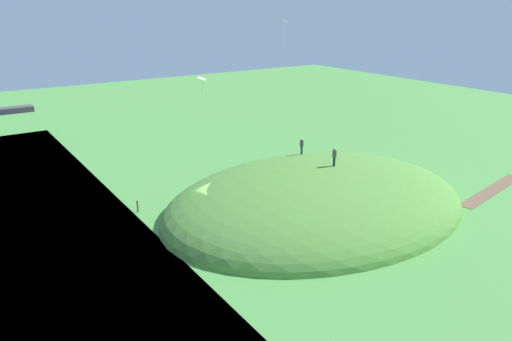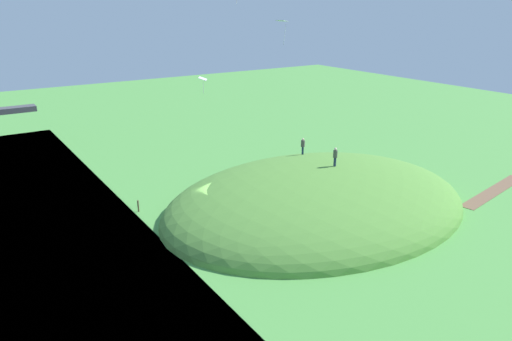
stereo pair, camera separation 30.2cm
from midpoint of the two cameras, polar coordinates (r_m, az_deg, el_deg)
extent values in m
plane|color=#509643|center=(42.68, -4.77, -5.17)|extent=(160.00, 160.00, 0.00)
ellipsoid|color=#548D38|center=(44.47, 7.46, -4.24)|extent=(29.61, 22.49, 7.11)
cube|color=brown|center=(53.16, 26.60, -2.20)|extent=(12.40, 3.44, 0.04)
cube|color=#202E46|center=(44.30, 9.56, 1.02)|extent=(0.20, 0.24, 0.84)
cylinder|color=#454940|center=(44.07, 9.61, 1.96)|extent=(0.52, 0.52, 0.67)
sphere|color=beige|center=(43.94, 9.64, 2.53)|extent=(0.25, 0.25, 0.25)
cube|color=#192A46|center=(49.52, 5.75, 2.38)|extent=(0.16, 0.24, 0.83)
cylinder|color=#464140|center=(49.31, 5.77, 3.21)|extent=(0.47, 0.47, 0.66)
sphere|color=beige|center=(49.19, 5.79, 3.72)|extent=(0.25, 0.25, 0.25)
cube|color=white|center=(45.35, 3.27, 17.37)|extent=(0.93, 1.16, 0.13)
cylinder|color=white|center=(45.41, 3.64, 15.87)|extent=(0.29, 0.07, 1.83)
cube|color=silver|center=(46.69, -6.17, 10.82)|extent=(1.24, 1.34, 0.29)
cylinder|color=silver|center=(46.95, -6.10, 9.80)|extent=(0.06, 0.11, 1.17)
cylinder|color=brown|center=(44.02, -13.65, -4.13)|extent=(0.14, 0.14, 1.08)
camera|label=1|loc=(0.15, -89.76, 0.08)|focal=33.62mm
camera|label=2|loc=(0.15, 90.24, -0.08)|focal=33.62mm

